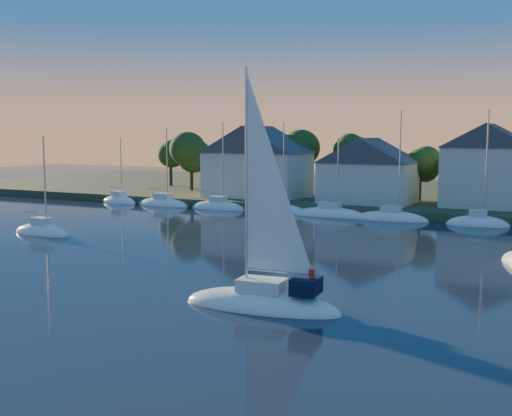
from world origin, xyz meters
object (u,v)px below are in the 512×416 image
Objects in this scene: clubhouse_centre at (368,170)px; drifting_sailboat_left at (42,234)px; hero_sailboat at (264,298)px; clubhouse_east at (489,164)px; clubhouse_west at (258,160)px.

clubhouse_centre is 1.10× the size of drifting_sailboat_left.
hero_sailboat reaches higher than drifting_sailboat_left.
hero_sailboat is at bearing -96.42° from clubhouse_east.
hero_sailboat is 33.37m from drifting_sailboat_left.
drifting_sailboat_left is at bearing -123.71° from clubhouse_centre.
clubhouse_west is 1.30× the size of drifting_sailboat_left.
hero_sailboat is (24.55, -47.42, -5.33)m from clubhouse_west.
clubhouse_west is 34.92m from drifting_sailboat_left.
clubhouse_west reaches higher than clubhouse_centre.
clubhouse_west is 1.18× the size of clubhouse_centre.
clubhouse_east is 49.03m from hero_sailboat.
hero_sailboat reaches higher than clubhouse_west.
clubhouse_west is 0.95× the size of hero_sailboat.
clubhouse_centre is 47.42m from hero_sailboat.
clubhouse_centre is at bearing -84.24° from hero_sailboat.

